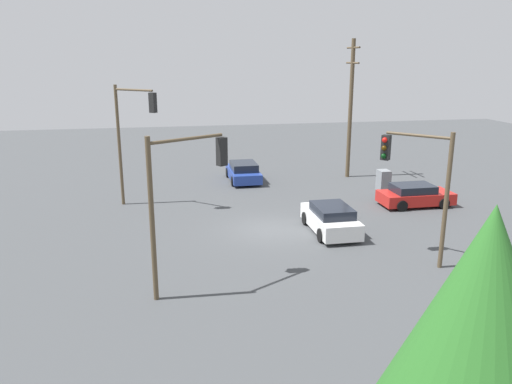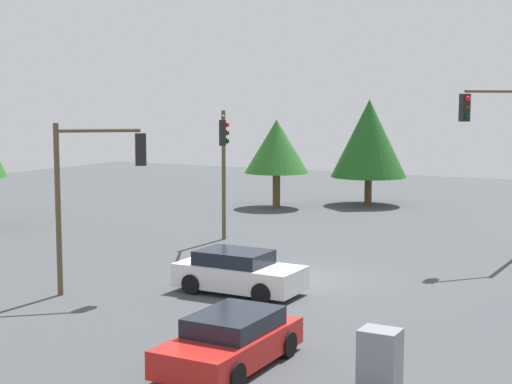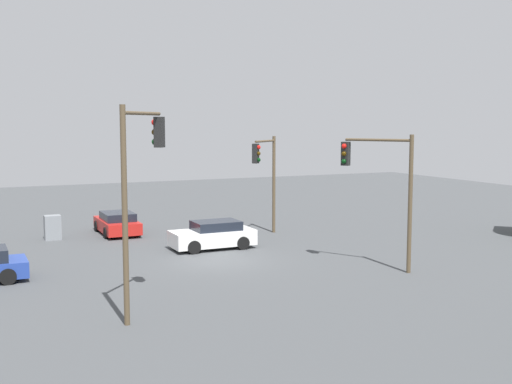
{
  "view_description": "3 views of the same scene",
  "coord_description": "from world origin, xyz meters",
  "px_view_note": "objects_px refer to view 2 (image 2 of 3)",
  "views": [
    {
      "loc": [
        -22.93,
        5.12,
        8.29
      ],
      "look_at": [
        -2.29,
        1.16,
        2.62
      ],
      "focal_mm": 35.0,
      "sensor_mm": 36.0,
      "label": 1
    },
    {
      "loc": [
        11.65,
        -24.56,
        6.23
      ],
      "look_at": [
        -1.93,
        0.34,
        2.94
      ],
      "focal_mm": 55.0,
      "sensor_mm": 36.0,
      "label": 2
    },
    {
      "loc": [
        10.65,
        26.89,
        6.32
      ],
      "look_at": [
        -1.65,
        0.57,
        3.17
      ],
      "focal_mm": 45.0,
      "sensor_mm": 36.0,
      "label": 3
    }
  ],
  "objects_px": {
    "traffic_signal_main": "(499,143)",
    "traffic_signal_aux": "(224,154)",
    "electrical_cabinet": "(380,359)",
    "sedan_red": "(231,341)",
    "traffic_signal_cross": "(94,178)",
    "sedan_white": "(238,272)"
  },
  "relations": [
    {
      "from": "sedan_red",
      "to": "traffic_signal_aux",
      "type": "height_order",
      "value": "traffic_signal_aux"
    },
    {
      "from": "traffic_signal_main",
      "to": "traffic_signal_aux",
      "type": "distance_m",
      "value": 11.4
    },
    {
      "from": "traffic_signal_main",
      "to": "traffic_signal_cross",
      "type": "distance_m",
      "value": 15.65
    },
    {
      "from": "electrical_cabinet",
      "to": "traffic_signal_main",
      "type": "bearing_deg",
      "value": 92.75
    },
    {
      "from": "sedan_red",
      "to": "traffic_signal_aux",
      "type": "xyz_separation_m",
      "value": [
        -8.32,
        13.57,
        3.35
      ]
    },
    {
      "from": "sedan_white",
      "to": "sedan_red",
      "type": "xyz_separation_m",
      "value": [
        3.4,
        -6.27,
        -0.06
      ]
    },
    {
      "from": "traffic_signal_aux",
      "to": "electrical_cabinet",
      "type": "height_order",
      "value": "traffic_signal_aux"
    },
    {
      "from": "sedan_red",
      "to": "electrical_cabinet",
      "type": "bearing_deg",
      "value": -175.3
    },
    {
      "from": "traffic_signal_main",
      "to": "traffic_signal_aux",
      "type": "relative_size",
      "value": 1.18
    },
    {
      "from": "sedan_white",
      "to": "sedan_red",
      "type": "distance_m",
      "value": 7.14
    },
    {
      "from": "traffic_signal_cross",
      "to": "electrical_cabinet",
      "type": "bearing_deg",
      "value": -60.45
    },
    {
      "from": "traffic_signal_aux",
      "to": "electrical_cabinet",
      "type": "xyz_separation_m",
      "value": [
        11.91,
        -13.28,
        -3.31
      ]
    },
    {
      "from": "traffic_signal_aux",
      "to": "electrical_cabinet",
      "type": "distance_m",
      "value": 18.14
    },
    {
      "from": "sedan_red",
      "to": "traffic_signal_cross",
      "type": "height_order",
      "value": "traffic_signal_cross"
    },
    {
      "from": "traffic_signal_main",
      "to": "traffic_signal_aux",
      "type": "bearing_deg",
      "value": -37.98
    },
    {
      "from": "sedan_white",
      "to": "traffic_signal_main",
      "type": "relative_size",
      "value": 0.61
    },
    {
      "from": "traffic_signal_aux",
      "to": "sedan_white",
      "type": "bearing_deg",
      "value": 3.75
    },
    {
      "from": "sedan_red",
      "to": "traffic_signal_main",
      "type": "height_order",
      "value": "traffic_signal_main"
    },
    {
      "from": "sedan_white",
      "to": "electrical_cabinet",
      "type": "distance_m",
      "value": 9.2
    },
    {
      "from": "traffic_signal_cross",
      "to": "electrical_cabinet",
      "type": "relative_size",
      "value": 4.18
    },
    {
      "from": "sedan_white",
      "to": "sedan_red",
      "type": "bearing_deg",
      "value": 28.48
    },
    {
      "from": "sedan_white",
      "to": "traffic_signal_cross",
      "type": "bearing_deg",
      "value": -61.35
    }
  ]
}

